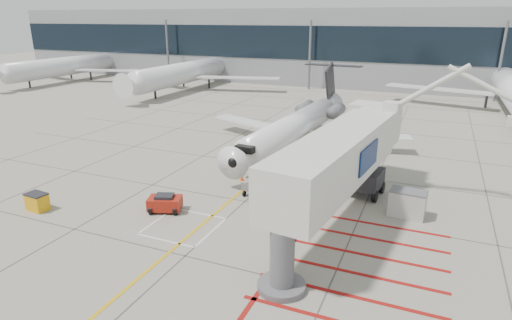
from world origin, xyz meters
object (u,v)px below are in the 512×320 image
at_px(regional_jet, 286,117).
at_px(spill_bin, 37,202).
at_px(pushback_tug, 165,202).
at_px(jet_bridge, 336,168).

relative_size(regional_jet, spill_bin, 19.98).
relative_size(pushback_tug, spill_bin, 1.55).
bearing_deg(spill_bin, jet_bridge, 20.10).
bearing_deg(pushback_tug, spill_bin, -178.42).
bearing_deg(jet_bridge, regional_jet, 127.46).
xyz_separation_m(regional_jet, jet_bridge, (7.78, -13.26, 0.42)).
xyz_separation_m(regional_jet, pushback_tug, (-3.29, -15.05, -3.04)).
xyz_separation_m(pushback_tug, spill_bin, (-8.11, -3.22, -0.03)).
distance_m(pushback_tug, spill_bin, 8.73).
bearing_deg(spill_bin, regional_jet, 63.50).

